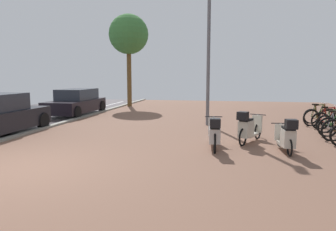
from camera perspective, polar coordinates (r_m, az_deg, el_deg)
name	(u,v)px	position (r m, az deg, el deg)	size (l,w,h in m)	color
ground	(72,176)	(7.15, -16.88, -10.27)	(21.00, 40.00, 0.13)	#342B2D
bicycle_rack_05	(333,124)	(13.03, 27.43, -1.29)	(1.30, 0.49, 0.96)	black
bicycle_rack_06	(329,121)	(13.78, 26.80, -0.83)	(1.30, 0.48, 0.96)	black
bicycle_rack_07	(319,118)	(14.48, 25.43, -0.35)	(1.34, 0.48, 0.99)	black
bicycle_rack_08	(318,116)	(15.27, 25.29, -0.06)	(1.29, 0.48, 0.93)	black
scooter_near	(248,128)	(10.08, 14.16, -2.20)	(0.96, 1.71, 1.05)	black
scooter_mid	(214,134)	(9.12, 8.29, -3.24)	(0.52, 1.85, 0.97)	black
scooter_far	(287,137)	(9.18, 20.46, -3.55)	(0.52, 1.64, 0.99)	black
parked_car_far	(76,102)	(17.59, -16.11, 2.26)	(1.83, 4.09, 1.35)	black
lamp_post	(209,41)	(13.42, 7.29, 13.12)	(0.20, 0.52, 6.29)	slate
street_tree	(129,35)	(21.60, -7.07, 14.10)	(2.59, 2.59, 6.03)	brown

